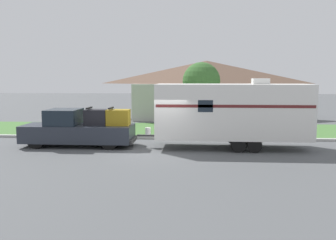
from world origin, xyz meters
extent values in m
plane|color=#515456|center=(0.00, 0.00, 0.00)|extent=(120.00, 120.00, 0.00)
cube|color=#ADADA8|center=(0.00, 3.75, 0.07)|extent=(80.00, 0.30, 0.14)
cube|color=#477538|center=(0.00, 7.40, 0.01)|extent=(80.00, 7.00, 0.03)
cube|color=#B2B2A8|center=(2.58, 14.99, 1.48)|extent=(12.00, 6.10, 2.97)
pyramid|color=brown|center=(2.58, 14.99, 3.94)|extent=(12.96, 6.59, 1.94)
cube|color=#4C3828|center=(2.58, 11.96, 1.05)|extent=(1.00, 0.06, 2.10)
cylinder|color=black|center=(-6.32, 0.49, 0.44)|extent=(0.87, 0.28, 0.87)
cylinder|color=black|center=(-6.32, 2.09, 0.44)|extent=(0.87, 0.28, 0.87)
cylinder|color=black|center=(-2.59, 0.49, 0.44)|extent=(0.87, 0.28, 0.87)
cylinder|color=black|center=(-2.59, 2.09, 0.44)|extent=(0.87, 0.28, 0.87)
cube|color=#282D38|center=(-5.69, 1.29, 0.67)|extent=(3.08, 1.96, 0.87)
cube|color=#19232D|center=(-5.13, 1.29, 1.51)|extent=(1.60, 1.81, 0.80)
cube|color=#282D38|center=(-2.86, 1.29, 0.67)|extent=(2.57, 1.96, 0.87)
cube|color=#333333|center=(-1.51, 1.29, 0.36)|extent=(0.12, 1.77, 0.20)
cube|color=black|center=(-3.43, 1.29, 1.51)|extent=(1.15, 0.82, 0.80)
cube|color=black|center=(-3.80, 1.29, 1.99)|extent=(0.10, 0.91, 0.08)
cube|color=olive|center=(-2.30, 1.29, 1.51)|extent=(1.15, 0.82, 0.80)
cube|color=black|center=(-2.66, 1.29, 1.99)|extent=(0.10, 0.91, 0.08)
cylinder|color=black|center=(3.68, 0.22, 0.35)|extent=(0.69, 0.22, 0.69)
cylinder|color=black|center=(3.68, 2.37, 0.35)|extent=(0.69, 0.22, 0.69)
cylinder|color=black|center=(4.44, 0.22, 0.35)|extent=(0.69, 0.22, 0.69)
cylinder|color=black|center=(4.44, 2.37, 0.35)|extent=(0.69, 0.22, 0.69)
cube|color=silver|center=(3.46, 1.29, 1.88)|extent=(7.54, 2.43, 2.68)
cube|color=#5B1E1E|center=(3.46, 0.07, 2.21)|extent=(7.39, 0.01, 0.14)
cube|color=#383838|center=(-0.82, 1.29, 0.59)|extent=(1.01, 0.12, 0.10)
cylinder|color=silver|center=(-0.77, 1.29, 0.82)|extent=(0.28, 0.28, 0.36)
cube|color=silver|center=(4.81, 1.29, 3.36)|extent=(0.80, 0.68, 0.28)
cube|color=#19232D|center=(2.10, 0.07, 2.21)|extent=(0.70, 0.01, 0.56)
cylinder|color=brown|center=(3.48, 4.69, 0.50)|extent=(0.09, 0.09, 1.01)
cube|color=#B2B2B2|center=(3.48, 4.69, 1.12)|extent=(0.48, 0.20, 0.22)
cylinder|color=brown|center=(2.00, 5.95, 1.21)|extent=(0.24, 0.24, 2.43)
sphere|color=#38662D|center=(2.00, 5.95, 3.30)|extent=(2.33, 2.33, 2.33)
camera|label=1|loc=(1.60, -17.42, 3.61)|focal=40.00mm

